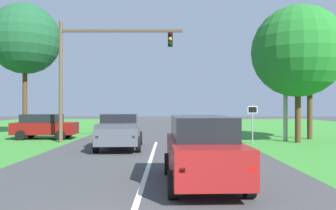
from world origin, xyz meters
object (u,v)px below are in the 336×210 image
Objects in this scene: crossing_suv_far at (43,126)px; extra_tree_2 at (24,39)px; keep_moving_sign at (252,118)px; utility_pole_right at (285,77)px; extra_tree_1 at (309,59)px; traffic_light at (92,62)px; oak_tree_right at (297,52)px; pickup_truck_lead at (119,131)px; red_suv_near at (201,149)px.

crossing_suv_far is 7.61m from extra_tree_2.
keep_moving_sign reaches higher than crossing_suv_far.
utility_pole_right reaches higher than extra_tree_1.
traffic_light is 0.91× the size of oak_tree_right.
traffic_light is 12.61m from utility_pole_right.
oak_tree_right is 17.82m from crossing_suv_far.
pickup_truck_lead is 8.31m from keep_moving_sign.
extra_tree_2 is at bearing 127.22° from red_suv_near.
crossing_suv_far is (-13.99, 2.77, -0.65)m from keep_moving_sign.
red_suv_near is 8.95m from pickup_truck_lead.
extra_tree_1 is (18.66, -0.18, 4.72)m from crossing_suv_far.
utility_pole_right is (2.51, 1.29, 2.68)m from keep_moving_sign.
traffic_light is at bearing 179.36° from oak_tree_right.
traffic_light is 6.17m from crossing_suv_far.
traffic_light is at bearing 124.76° from pickup_truck_lead.
oak_tree_right reaches higher than red_suv_near.
utility_pole_right is at bearing 20.26° from pickup_truck_lead.
extra_tree_1 is at bearing -0.55° from crossing_suv_far.
extra_tree_1 is (1.68, 2.16, -0.16)m from oak_tree_right.
oak_tree_right is 20.21m from extra_tree_2.
crossing_suv_far is at bearing 168.81° from keep_moving_sign.
keep_moving_sign is 18.39m from extra_tree_2.
keep_moving_sign is at bearing 68.44° from red_suv_near.
keep_moving_sign is (10.05, -0.58, -3.57)m from traffic_light.
keep_moving_sign is at bearing -11.19° from crossing_suv_far.
red_suv_near is at bearing -54.16° from crossing_suv_far.
red_suv_near is 0.47× the size of extra_tree_2.
crossing_suv_far is at bearing 150.86° from traffic_light.
oak_tree_right is at bearing -127.86° from extra_tree_1.
extra_tree_2 reaches higher than extra_tree_1.
traffic_light is 0.93× the size of utility_pole_right.
keep_moving_sign is 0.24× the size of extra_tree_2.
extra_tree_1 is at bearing 22.26° from pickup_truck_lead.
keep_moving_sign is 0.29× the size of utility_pole_right.
oak_tree_right is 2.74m from extra_tree_1.
extra_tree_1 reaches higher than crossing_suv_far.
crossing_suv_far is 0.42× the size of extra_tree_2.
traffic_light is at bearing -36.94° from extra_tree_2.
keep_moving_sign is 5.20m from oak_tree_right.
keep_moving_sign reaches higher than pickup_truck_lead.
oak_tree_right reaches higher than extra_tree_1.
extra_tree_2 reaches higher than utility_pole_right.
extra_tree_1 is at bearing 31.04° from utility_pole_right.
crossing_suv_far is 16.89m from utility_pole_right.
extra_tree_1 reaches higher than keep_moving_sign.
red_suv_near is 11.54m from keep_moving_sign.
pickup_truck_lead is 0.68× the size of traffic_light.
utility_pole_right is 1.07× the size of extra_tree_1.
oak_tree_right is at bearing -60.55° from utility_pole_right.
utility_pole_right is at bearing 119.45° from oak_tree_right.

